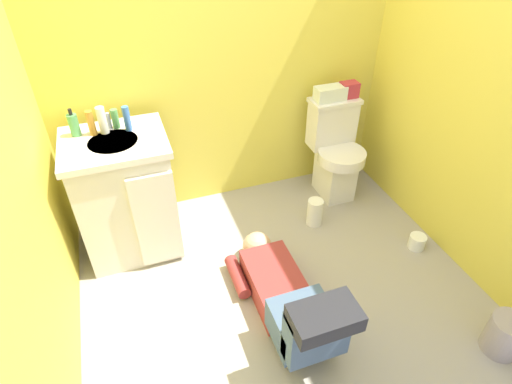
# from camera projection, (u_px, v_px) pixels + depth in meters

# --- Properties ---
(ground_plane) EXTENTS (2.83, 3.12, 0.04)m
(ground_plane) POSITION_uv_depth(u_px,v_px,m) (281.00, 291.00, 2.55)
(ground_plane) COLOR #9D958B
(wall_back) EXTENTS (2.49, 0.08, 2.40)m
(wall_back) POSITION_uv_depth(u_px,v_px,m) (222.00, 37.00, 2.64)
(wall_back) COLOR #E1CD49
(wall_back) RESTS_ON ground_plane
(wall_right) EXTENTS (0.08, 2.12, 2.40)m
(wall_right) POSITION_uv_depth(u_px,v_px,m) (505.00, 75.00, 2.14)
(wall_right) COLOR #E1CD49
(wall_right) RESTS_ON ground_plane
(toilet) EXTENTS (0.36, 0.46, 0.75)m
(toilet) POSITION_uv_depth(u_px,v_px,m) (335.00, 151.00, 3.12)
(toilet) COLOR silver
(toilet) RESTS_ON ground_plane
(vanity_cabinet) EXTENTS (0.60, 0.53, 0.82)m
(vanity_cabinet) POSITION_uv_depth(u_px,v_px,m) (126.00, 196.00, 2.60)
(vanity_cabinet) COLOR silver
(vanity_cabinet) RESTS_ON ground_plane
(faucet) EXTENTS (0.02, 0.02, 0.10)m
(faucet) POSITION_uv_depth(u_px,v_px,m) (109.00, 121.00, 2.44)
(faucet) COLOR silver
(faucet) RESTS_ON vanity_cabinet
(person_plumber) EXTENTS (0.39, 1.06, 0.52)m
(person_plumber) POSITION_uv_depth(u_px,v_px,m) (288.00, 298.00, 2.26)
(person_plumber) COLOR maroon
(person_plumber) RESTS_ON ground_plane
(tissue_box) EXTENTS (0.22, 0.11, 0.10)m
(tissue_box) POSITION_uv_depth(u_px,v_px,m) (330.00, 93.00, 2.92)
(tissue_box) COLOR silver
(tissue_box) RESTS_ON toilet
(toiletry_bag) EXTENTS (0.12, 0.09, 0.11)m
(toiletry_bag) POSITION_uv_depth(u_px,v_px,m) (349.00, 90.00, 2.95)
(toiletry_bag) COLOR #B22D3F
(toiletry_bag) RESTS_ON toilet
(soap_dispenser) EXTENTS (0.06, 0.06, 0.17)m
(soap_dispenser) POSITION_uv_depth(u_px,v_px,m) (74.00, 125.00, 2.36)
(soap_dispenser) COLOR #4C9753
(soap_dispenser) RESTS_ON vanity_cabinet
(bottle_amber) EXTENTS (0.04, 0.04, 0.15)m
(bottle_amber) POSITION_uv_depth(u_px,v_px,m) (91.00, 123.00, 2.37)
(bottle_amber) COLOR #C3842B
(bottle_amber) RESTS_ON vanity_cabinet
(bottle_white) EXTENTS (0.05, 0.05, 0.16)m
(bottle_white) POSITION_uv_depth(u_px,v_px,m) (102.00, 120.00, 2.38)
(bottle_white) COLOR white
(bottle_white) RESTS_ON vanity_cabinet
(bottle_green) EXTENTS (0.04, 0.04, 0.12)m
(bottle_green) POSITION_uv_depth(u_px,v_px,m) (115.00, 119.00, 2.44)
(bottle_green) COLOR #53974E
(bottle_green) RESTS_ON vanity_cabinet
(bottle_blue) EXTENTS (0.04, 0.04, 0.15)m
(bottle_blue) POSITION_uv_depth(u_px,v_px,m) (127.00, 119.00, 2.41)
(bottle_blue) COLOR #386ABB
(bottle_blue) RESTS_ON vanity_cabinet
(trash_can) EXTENTS (0.19, 0.19, 0.23)m
(trash_can) POSITION_uv_depth(u_px,v_px,m) (505.00, 335.00, 2.15)
(trash_can) COLOR gray
(trash_can) RESTS_ON ground_plane
(paper_towel_roll) EXTENTS (0.11, 0.11, 0.21)m
(paper_towel_roll) POSITION_uv_depth(u_px,v_px,m) (315.00, 212.00, 2.96)
(paper_towel_roll) COLOR white
(paper_towel_roll) RESTS_ON ground_plane
(toilet_paper_roll) EXTENTS (0.11, 0.11, 0.10)m
(toilet_paper_roll) POSITION_uv_depth(u_px,v_px,m) (417.00, 242.00, 2.80)
(toilet_paper_roll) COLOR white
(toilet_paper_roll) RESTS_ON ground_plane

